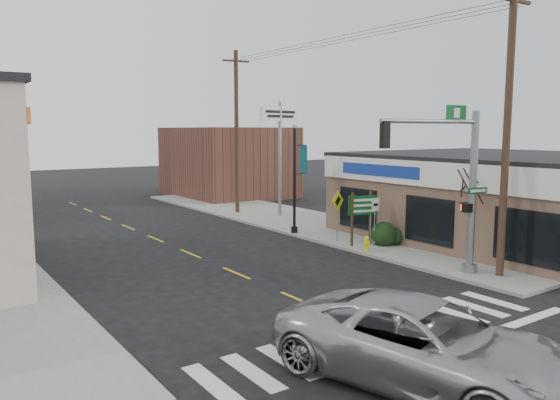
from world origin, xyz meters
TOP-DOWN VIEW (x-y plane):
  - ground at (0.00, 0.00)m, footprint 140.00×140.00m
  - sidewalk_right at (9.00, 13.00)m, footprint 6.00×38.00m
  - center_line at (0.00, 8.00)m, footprint 0.12×56.00m
  - crosswalk at (0.00, 0.40)m, footprint 11.00×2.20m
  - thrift_store at (14.50, 6.00)m, footprint 12.00×14.00m
  - bldg_distant_right at (12.00, 30.00)m, footprint 8.00×10.00m
  - suv at (-1.31, -2.15)m, footprint 4.64×7.03m
  - traffic_signal_pole at (6.28, 2.80)m, footprint 4.83×0.38m
  - guide_sign at (7.07, 8.69)m, footprint 1.40×0.13m
  - fire_hydrant at (6.30, 7.54)m, footprint 0.21×0.21m
  - ped_crossing_sign at (6.62, 9.88)m, footprint 0.94×0.07m
  - lamp_post at (6.36, 12.89)m, footprint 0.73×0.57m
  - dance_center_sign at (8.96, 18.04)m, footprint 3.28×0.21m
  - bare_tree at (8.53, 3.84)m, footprint 2.21×2.21m
  - shrub_front at (9.81, 4.41)m, footprint 1.37×1.37m
  - shrub_back at (7.94, 8.11)m, footprint 1.22×1.22m
  - utility_pole_near at (7.50, 1.87)m, footprint 1.80×0.27m
  - utility_pole_far at (7.50, 20.77)m, footprint 1.78×0.27m

SIDE VIEW (x-z plane):
  - ground at x=0.00m, z-range 0.00..0.00m
  - center_line at x=0.00m, z-range 0.00..0.01m
  - crosswalk at x=0.00m, z-range 0.00..0.01m
  - sidewalk_right at x=9.00m, z-range 0.00..0.13m
  - fire_hydrant at x=6.30m, z-range 0.16..0.83m
  - shrub_back at x=7.94m, z-range 0.13..1.05m
  - shrub_front at x=9.81m, z-range 0.13..1.16m
  - suv at x=-1.31m, z-range 0.00..1.79m
  - guide_sign at x=7.07m, z-range 0.51..2.96m
  - ped_crossing_sign at x=6.62m, z-range 0.60..3.02m
  - thrift_store at x=14.50m, z-range 0.00..4.00m
  - bldg_distant_right at x=12.00m, z-range 0.00..5.60m
  - lamp_post at x=6.36m, z-range 0.58..6.21m
  - bare_tree at x=8.53m, z-range 1.39..5.81m
  - traffic_signal_pole at x=6.28m, z-range 0.72..6.84m
  - dance_center_sign at x=8.96m, z-range 1.88..8.86m
  - utility_pole_far at x=7.50m, z-range 0.26..10.48m
  - utility_pole_near at x=7.50m, z-range 0.26..10.60m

